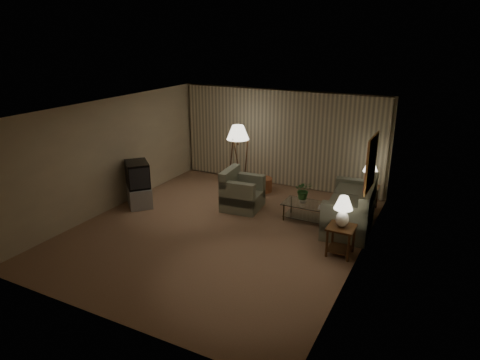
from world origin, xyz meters
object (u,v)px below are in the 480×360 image
Objects in this scene: armchair at (243,193)px; sofa at (350,209)px; side_table_near at (341,235)px; tv_cabinet at (139,195)px; ottoman at (262,184)px; side_table_far at (368,194)px; crt_tv at (137,174)px; floor_lamp at (238,157)px; table_lamp_near at (343,209)px; vase at (303,199)px; coffee_table at (309,209)px; table_lamp_far at (370,172)px.

sofa is at bearing -92.38° from armchair.
side_table_near is 5.21m from tv_cabinet.
ottoman is at bearing -118.78° from sofa.
tv_cabinet is 3.31m from ottoman.
sofa is 3.42× the size of side_table_far.
side_table_near is (2.76, -1.21, 0.02)m from armchair.
sofa reaches higher than armchair.
ottoman is (2.36, 2.32, -0.63)m from crt_tv.
floor_lamp reaches higher than armchair.
floor_lamp is (-3.42, 2.24, -0.01)m from table_lamp_near.
sofa is 12.17× the size of vase.
side_table_near is 1.08× the size of ottoman.
table_lamp_near is at bearing 39.49° from tv_cabinet.
crt_tv is at bearing 0.00° from tv_cabinet.
coffee_table is at bearing -128.22° from side_table_far.
ottoman is 2.11m from vase.
floor_lamp is 1.02m from ottoman.
tv_cabinet is at bearing -135.46° from ottoman.
crt_tv is at bearing 106.70° from armchair.
crt_tv is (-5.05, -1.12, 0.39)m from sofa.
ottoman is at bearing 138.04° from side_table_near.
crt_tv is at bearing -166.11° from coffee_table.
table_lamp_far is 0.52× the size of coffee_table.
floor_lamp is at bearing 146.81° from side_table_near.
side_table_far is 0.60× the size of tv_cabinet.
table_lamp_far is 1.11× the size of ottoman.
table_lamp_near is at bearing -33.19° from floor_lamp.
table_lamp_near is at bearing 1.65° from sofa.
armchair is at bearing -153.35° from table_lamp_far.
side_table_near is 2.60m from side_table_far.
coffee_table is at bearing 55.88° from crt_tv.
armchair is 1.70m from coffee_table.
armchair is at bearing 156.27° from side_table_near.
table_lamp_far is at bearing 168.47° from sofa.
vase is at bearing 56.38° from tv_cabinet.
side_table_near is 4.13m from floor_lamp.
table_lamp_far is at bearing 6.05° from floor_lamp.
crt_tv is (-5.20, 0.23, 0.41)m from side_table_near.
sofa is 0.93m from coffee_table.
floor_lamp reaches higher than ottoman.
side_table_near is at bearing 1.65° from sofa.
table_lamp_near is (-0.00, -0.00, 0.56)m from side_table_near.
table_lamp_far reaches higher than vase.
vase is (-0.15, -0.00, 0.22)m from coffee_table.
vase is (-1.06, -0.10, 0.08)m from sofa.
table_lamp_far is 1.87m from vase.
sofa is at bearing 54.53° from crt_tv.
armchair reaches higher than vase.
side_table_near is (0.15, -1.35, -0.01)m from sofa.
ottoman is (2.36, 2.32, -0.06)m from tv_cabinet.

